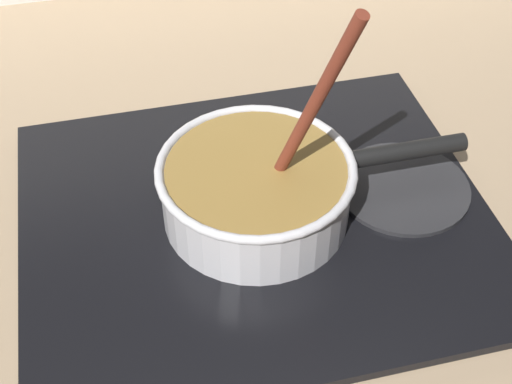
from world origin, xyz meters
name	(u,v)px	position (x,y,z in m)	size (l,w,h in m)	color
ground	(240,356)	(0.00, 0.00, -0.02)	(2.40, 1.60, 0.04)	#9E8466
hob_plate	(256,218)	(0.06, 0.17, 0.01)	(0.56, 0.48, 0.01)	black
burner_ring	(256,212)	(0.06, 0.17, 0.02)	(0.17, 0.17, 0.01)	#592D0C
spare_burner	(403,187)	(0.25, 0.17, 0.01)	(0.17, 0.17, 0.01)	#262628
cooking_pan	(258,188)	(0.06, 0.17, 0.06)	(0.37, 0.23, 0.31)	silver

